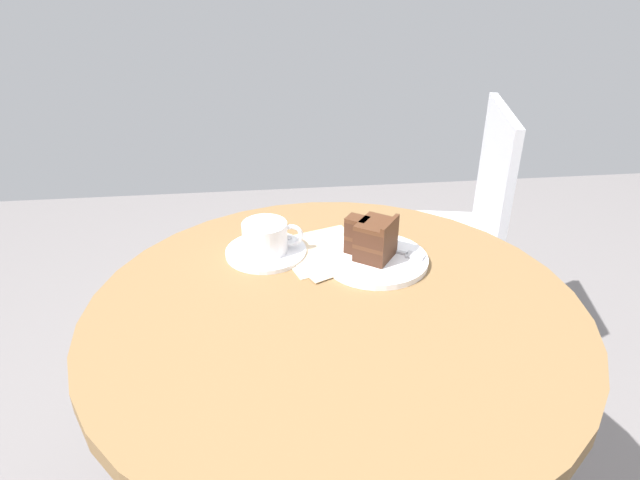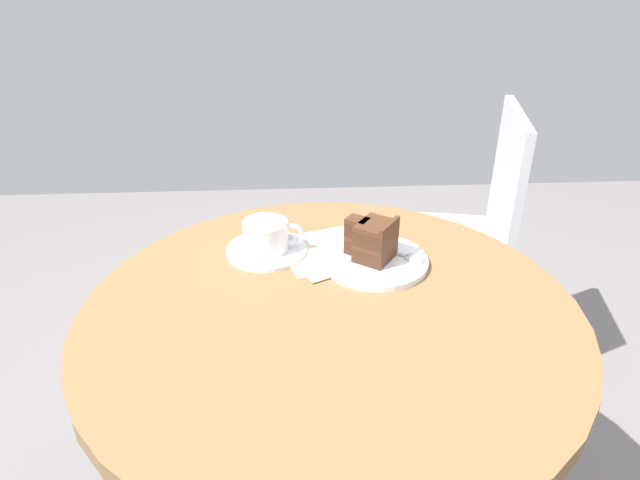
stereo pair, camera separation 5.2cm
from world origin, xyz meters
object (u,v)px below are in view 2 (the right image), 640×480
object	(u,v)px
saucer	(267,250)
cake_plate	(375,261)
coffee_cup	(267,235)
cake_slice	(373,240)
napkin	(326,252)
fork	(398,254)
cafe_chair	(468,225)
teaspoon	(276,238)

from	to	relation	value
saucer	cake_plate	xyz separation A→B (m)	(0.21, -0.06, 0.00)
saucer	coffee_cup	xyz separation A→B (m)	(0.00, -0.00, 0.04)
cake_plate	cake_slice	size ratio (longest dim) A/B	1.94
saucer	napkin	world-z (taller)	saucer
fork	cafe_chair	bearing A→B (deg)	91.83
saucer	teaspoon	bearing A→B (deg)	65.59
saucer	fork	bearing A→B (deg)	-10.21
saucer	cake_plate	bearing A→B (deg)	-14.74
saucer	coffee_cup	world-z (taller)	coffee_cup
fork	napkin	distance (m)	0.14
saucer	cake_slice	distance (m)	0.22
fork	cafe_chair	size ratio (longest dim) A/B	0.14
coffee_cup	cafe_chair	size ratio (longest dim) A/B	0.14
cake_slice	napkin	xyz separation A→B (m)	(-0.09, 0.04, -0.05)
cake_slice	coffee_cup	bearing A→B (deg)	166.00
saucer	coffee_cup	size ratio (longest dim) A/B	1.34
cake_plate	cafe_chair	distance (m)	0.69
cake_plate	napkin	distance (m)	0.10
coffee_cup	cake_slice	world-z (taller)	cake_slice
cake_plate	fork	world-z (taller)	fork
cake_slice	cafe_chair	world-z (taller)	cafe_chair
cake_plate	cafe_chair	world-z (taller)	cafe_chair
cake_slice	saucer	bearing A→B (deg)	165.63
teaspoon	cafe_chair	xyz separation A→B (m)	(0.56, 0.45, -0.22)
cake_plate	napkin	bearing A→B (deg)	154.02
coffee_cup	cake_slice	xyz separation A→B (m)	(0.20, -0.05, 0.01)
coffee_cup	cake_plate	world-z (taller)	coffee_cup
cake_plate	cafe_chair	size ratio (longest dim) A/B	0.23
napkin	cafe_chair	bearing A→B (deg)	47.27
coffee_cup	cafe_chair	distance (m)	0.80
saucer	cake_slice	size ratio (longest dim) A/B	1.53
saucer	coffee_cup	bearing A→B (deg)	-53.32
cake_slice	napkin	size ratio (longest dim) A/B	0.46
fork	teaspoon	bearing A→B (deg)	-167.18
coffee_cup	teaspoon	size ratio (longest dim) A/B	1.23
napkin	cafe_chair	world-z (taller)	cafe_chair
saucer	teaspoon	xyz separation A→B (m)	(0.02, 0.04, 0.01)
coffee_cup	napkin	xyz separation A→B (m)	(0.12, -0.01, -0.04)
teaspoon	napkin	world-z (taller)	teaspoon
teaspoon	cake_plate	size ratio (longest dim) A/B	0.48
napkin	coffee_cup	bearing A→B (deg)	175.83
cake_plate	cafe_chair	xyz separation A→B (m)	(0.37, 0.54, -0.21)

